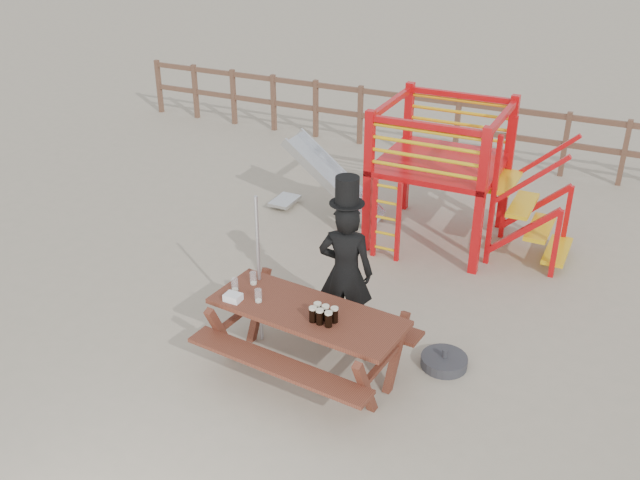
% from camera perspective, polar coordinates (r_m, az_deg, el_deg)
% --- Properties ---
extents(ground, '(60.00, 60.00, 0.00)m').
position_cam_1_polar(ground, '(8.18, -0.02, -9.84)').
color(ground, tan).
rests_on(ground, ground).
extents(back_fence, '(15.09, 0.09, 1.20)m').
position_cam_1_polar(back_fence, '(13.83, 12.94, 8.90)').
color(back_fence, brown).
rests_on(back_fence, ground).
extents(playground_fort, '(4.71, 1.84, 2.10)m').
position_cam_1_polar(playground_fort, '(10.56, 9.17, 5.47)').
color(playground_fort, red).
rests_on(playground_fort, ground).
extents(picnic_table, '(2.25, 1.66, 0.82)m').
position_cam_1_polar(picnic_table, '(7.74, -1.02, -7.48)').
color(picnic_table, brown).
rests_on(picnic_table, ground).
extents(man_with_hat, '(0.71, 0.54, 2.05)m').
position_cam_1_polar(man_with_hat, '(8.13, 2.08, -2.33)').
color(man_with_hat, black).
rests_on(man_with_hat, ground).
extents(metal_pole, '(0.04, 0.04, 1.85)m').
position_cam_1_polar(metal_pole, '(8.09, -4.91, -2.50)').
color(metal_pole, '#B2B2B7').
rests_on(metal_pole, ground).
extents(parasol_base, '(0.52, 0.52, 0.22)m').
position_cam_1_polar(parasol_base, '(8.22, 9.90, -9.54)').
color(parasol_base, '#313136').
rests_on(parasol_base, ground).
extents(paper_bag, '(0.18, 0.14, 0.08)m').
position_cam_1_polar(paper_bag, '(7.77, -6.97, -4.58)').
color(paper_bag, white).
rests_on(paper_bag, picnic_table).
extents(stout_pints, '(0.28, 0.18, 0.17)m').
position_cam_1_polar(stout_pints, '(7.34, 0.25, -5.98)').
color(stout_pints, black).
rests_on(stout_pints, picnic_table).
extents(empty_glasses, '(0.43, 0.38, 0.15)m').
position_cam_1_polar(empty_glasses, '(7.89, -5.72, -3.72)').
color(empty_glasses, silver).
rests_on(empty_glasses, picnic_table).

